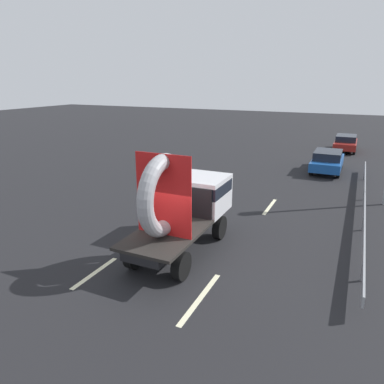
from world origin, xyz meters
name	(u,v)px	position (x,y,z in m)	size (l,w,h in m)	color
ground_plane	(172,260)	(0.00, 0.00, 0.00)	(120.00, 120.00, 0.00)	black
flatbed_truck	(186,202)	(-0.02, 1.17, 1.69)	(2.02, 5.18, 3.72)	black
distant_sedan	(327,161)	(3.54, 15.07, 0.75)	(1.83, 4.27, 1.39)	black
guardrail	(365,202)	(5.81, 7.57, 0.53)	(0.10, 16.82, 0.71)	gray
lane_dash_left_near	(95,273)	(-1.80, -1.74, 0.00)	(2.10, 0.16, 0.01)	beige
lane_dash_left_far	(204,195)	(-1.80, 7.03, 0.00)	(2.37, 0.16, 0.01)	beige
lane_dash_right_near	(200,298)	(1.76, -1.59, 0.00)	(2.71, 0.16, 0.01)	beige
lane_dash_right_far	(270,207)	(1.76, 6.68, 0.00)	(2.36, 0.16, 0.01)	beige
oncoming_car	(346,143)	(4.26, 23.38, 0.71)	(1.74, 4.06, 1.32)	black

